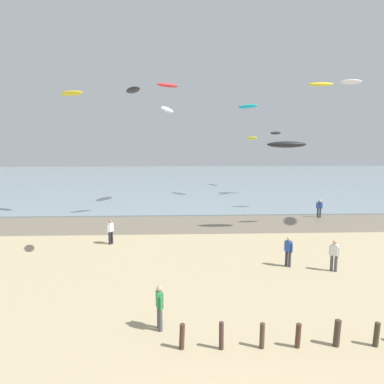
# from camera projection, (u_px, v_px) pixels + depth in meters

# --- Properties ---
(wet_sand_strip) EXTENTS (120.00, 6.69, 0.01)m
(wet_sand_strip) POSITION_uv_depth(u_px,v_px,m) (191.00, 224.00, 30.16)
(wet_sand_strip) COLOR #7A6D59
(wet_sand_strip) RESTS_ON ground
(sea) EXTENTS (160.00, 70.00, 0.10)m
(sea) POSITION_uv_depth(u_px,v_px,m) (183.00, 179.00, 68.09)
(sea) COLOR #7F939E
(sea) RESTS_ON ground
(person_nearest_camera) EXTENTS (0.30, 0.55, 1.71)m
(person_nearest_camera) POSITION_uv_depth(u_px,v_px,m) (160.00, 306.00, 13.02)
(person_nearest_camera) COLOR #4C4C56
(person_nearest_camera) RESTS_ON ground
(person_by_waterline) EXTENTS (0.46, 0.40, 1.71)m
(person_by_waterline) POSITION_uv_depth(u_px,v_px,m) (334.00, 255.00, 19.00)
(person_by_waterline) COLOR #4C4C56
(person_by_waterline) RESTS_ON ground
(person_left_flank) EXTENTS (0.53, 0.34, 1.71)m
(person_left_flank) POSITION_uv_depth(u_px,v_px,m) (319.00, 208.00, 32.73)
(person_left_flank) COLOR #383842
(person_left_flank) RESTS_ON ground
(person_right_flank) EXTENTS (0.38, 0.49, 1.71)m
(person_right_flank) POSITION_uv_depth(u_px,v_px,m) (111.00, 231.00, 24.12)
(person_right_flank) COLOR #232328
(person_right_flank) RESTS_ON ground
(person_far_down_beach) EXTENTS (0.38, 0.49, 1.71)m
(person_far_down_beach) POSITION_uv_depth(u_px,v_px,m) (288.00, 251.00, 19.73)
(person_far_down_beach) COLOR #383842
(person_far_down_beach) RESTS_ON ground
(kite_aloft_0) EXTENTS (3.03, 1.02, 0.57)m
(kite_aloft_0) POSITION_uv_depth(u_px,v_px,m) (287.00, 144.00, 26.85)
(kite_aloft_0) COLOR black
(kite_aloft_1) EXTENTS (2.66, 3.08, 0.63)m
(kite_aloft_1) POSITION_uv_depth(u_px,v_px,m) (248.00, 106.00, 42.90)
(kite_aloft_1) COLOR #19B2B7
(kite_aloft_2) EXTENTS (2.71, 2.07, 0.53)m
(kite_aloft_2) POSITION_uv_depth(u_px,v_px,m) (72.00, 93.00, 31.68)
(kite_aloft_2) COLOR yellow
(kite_aloft_4) EXTENTS (1.87, 2.99, 0.52)m
(kite_aloft_4) POSITION_uv_depth(u_px,v_px,m) (252.00, 138.00, 54.30)
(kite_aloft_4) COLOR yellow
(kite_aloft_5) EXTENTS (2.13, 3.75, 1.00)m
(kite_aloft_5) POSITION_uv_depth(u_px,v_px,m) (167.00, 110.00, 38.83)
(kite_aloft_5) COLOR white
(kite_aloft_6) EXTENTS (2.17, 1.79, 0.37)m
(kite_aloft_6) POSITION_uv_depth(u_px,v_px,m) (168.00, 85.00, 30.44)
(kite_aloft_6) COLOR red
(kite_aloft_7) EXTENTS (2.12, 0.95, 0.59)m
(kite_aloft_7) POSITION_uv_depth(u_px,v_px,m) (351.00, 82.00, 32.79)
(kite_aloft_7) COLOR white
(kite_aloft_9) EXTENTS (1.25, 1.91, 0.31)m
(kite_aloft_9) POSITION_uv_depth(u_px,v_px,m) (133.00, 90.00, 19.23)
(kite_aloft_9) COLOR black
(kite_aloft_10) EXTENTS (3.10, 1.48, 0.70)m
(kite_aloft_10) POSITION_uv_depth(u_px,v_px,m) (321.00, 84.00, 42.56)
(kite_aloft_10) COLOR yellow
(kite_aloft_11) EXTENTS (2.14, 2.14, 0.49)m
(kite_aloft_11) POSITION_uv_depth(u_px,v_px,m) (276.00, 133.00, 44.08)
(kite_aloft_11) COLOR black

